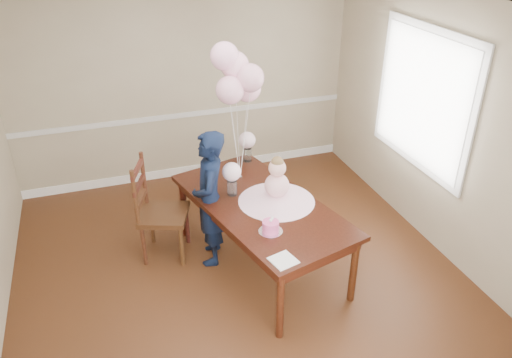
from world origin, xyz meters
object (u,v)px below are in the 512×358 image
object	(u,v)px
dining_table_top	(261,205)
birthday_cake	(271,226)
woman	(210,199)
dining_chair_seat	(164,215)

from	to	relation	value
dining_table_top	birthday_cake	distance (m)	0.51
birthday_cake	woman	xyz separation A→B (m)	(-0.38, 0.77, -0.08)
dining_table_top	dining_chair_seat	size ratio (longest dim) A/B	4.16
dining_table_top	woman	bearing A→B (deg)	134.24
birthday_cake	dining_chair_seat	xyz separation A→B (m)	(-0.83, 1.01, -0.32)
dining_table_top	birthday_cake	world-z (taller)	birthday_cake
dining_chair_seat	woman	world-z (taller)	woman
birthday_cake	dining_table_top	bearing A→B (deg)	80.73
dining_table_top	dining_chair_seat	distance (m)	1.08
birthday_cake	dining_chair_seat	bearing A→B (deg)	129.53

